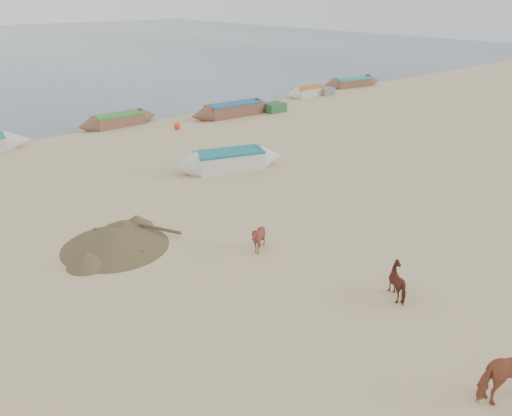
% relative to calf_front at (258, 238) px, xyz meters
% --- Properties ---
extents(ground, '(140.00, 140.00, 0.00)m').
position_rel_calf_front_xyz_m(ground, '(0.81, -2.90, -0.50)').
color(ground, tan).
rests_on(ground, ground).
extents(calf_front, '(1.02, 0.94, 1.00)m').
position_rel_calf_front_xyz_m(calf_front, '(0.00, 0.00, 0.00)').
color(calf_front, maroon).
rests_on(calf_front, ground).
extents(calf_right, '(0.88, 1.01, 0.95)m').
position_rel_calf_front_xyz_m(calf_right, '(1.43, -4.63, -0.02)').
color(calf_right, '#5E291E').
rests_on(calf_right, ground).
extents(near_canoe, '(5.68, 2.98, 0.96)m').
position_rel_calf_front_xyz_m(near_canoe, '(4.25, 7.37, -0.02)').
color(near_canoe, silver).
rests_on(near_canoe, ground).
extents(debris_pile, '(4.76, 4.76, 0.56)m').
position_rel_calf_front_xyz_m(debris_pile, '(-3.57, 3.35, -0.22)').
color(debris_pile, brown).
rests_on(debris_pile, ground).
extents(waterline_canoes, '(58.28, 4.84, 0.91)m').
position_rel_calf_front_xyz_m(waterline_canoes, '(3.70, 17.91, -0.08)').
color(waterline_canoes, brown).
rests_on(waterline_canoes, ground).
extents(beach_clutter, '(46.07, 4.73, 0.64)m').
position_rel_calf_front_xyz_m(beach_clutter, '(4.39, 16.67, -0.20)').
color(beach_clutter, '#337141').
rests_on(beach_clutter, ground).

